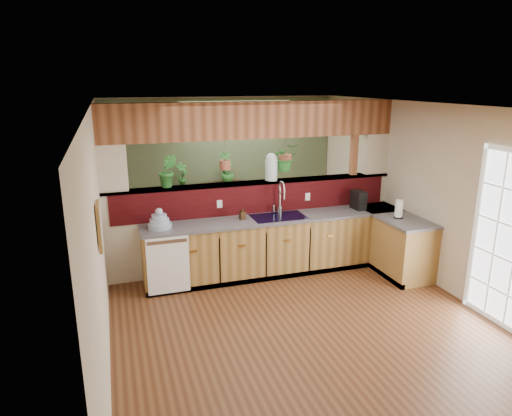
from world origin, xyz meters
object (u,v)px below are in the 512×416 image
object	(u,v)px
shelving_console	(212,207)
glass_jar	(271,167)
paper_towel	(399,209)
faucet	(281,196)
coffee_maker	(359,201)
soap_dispenser	(242,213)
dish_stack	(160,222)

from	to	relation	value
shelving_console	glass_jar	bearing A→B (deg)	-85.36
paper_towel	shelving_console	world-z (taller)	paper_towel
paper_towel	glass_jar	bearing A→B (deg)	149.50
faucet	glass_jar	distance (m)	0.49
faucet	coffee_maker	world-z (taller)	faucet
soap_dispenser	glass_jar	size ratio (longest dim) A/B	0.42
soap_dispenser	paper_towel	world-z (taller)	paper_towel
soap_dispenser	paper_towel	bearing A→B (deg)	-16.28
faucet	soap_dispenser	xyz separation A→B (m)	(-0.65, -0.11, -0.19)
dish_stack	glass_jar	xyz separation A→B (m)	(1.79, 0.38, 0.61)
shelving_console	coffee_maker	bearing A→B (deg)	-61.41
glass_jar	soap_dispenser	bearing A→B (deg)	-149.73
faucet	coffee_maker	xyz separation A→B (m)	(1.29, -0.15, -0.14)
dish_stack	coffee_maker	distance (m)	3.16
dish_stack	paper_towel	world-z (taller)	paper_towel
soap_dispenser	faucet	bearing A→B (deg)	9.49
dish_stack	shelving_console	xyz separation A→B (m)	(1.24, 2.28, -0.49)
faucet	dish_stack	size ratio (longest dim) A/B	1.58
faucet	dish_stack	xyz separation A→B (m)	(-1.87, -0.15, -0.19)
faucet	paper_towel	bearing A→B (deg)	-25.55
paper_towel	faucet	bearing A→B (deg)	154.45
dish_stack	soap_dispenser	bearing A→B (deg)	2.01
dish_stack	shelving_console	size ratio (longest dim) A/B	0.24
soap_dispenser	shelving_console	xyz separation A→B (m)	(0.02, 2.23, -0.49)
faucet	shelving_console	distance (m)	2.32
faucet	paper_towel	size ratio (longest dim) A/B	1.76
dish_stack	soap_dispenser	world-z (taller)	dish_stack
coffee_maker	paper_towel	world-z (taller)	paper_towel
paper_towel	soap_dispenser	bearing A→B (deg)	163.72
dish_stack	coffee_maker	xyz separation A→B (m)	(3.16, 0.01, 0.05)
soap_dispenser	glass_jar	world-z (taller)	glass_jar
dish_stack	shelving_console	world-z (taller)	dish_stack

